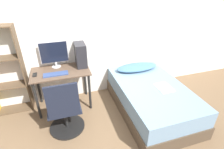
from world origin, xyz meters
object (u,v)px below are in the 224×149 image
Objects in this scene: office_chair at (65,113)px; bed at (151,98)px; pc_tower at (81,55)px; keyboard at (56,74)px; monitor at (54,53)px.

bed is (1.49, 0.05, -0.10)m from office_chair.
bed is 4.32× the size of pc_tower.
pc_tower is at bearing 25.63° from keyboard.
pc_tower is (0.46, 0.22, 0.20)m from keyboard.
monitor is 0.39m from keyboard.
office_chair is 0.53× the size of bed.
monitor reaches higher than pc_tower.
keyboard is at bearing 162.11° from bed.
monitor is at bearing 86.15° from keyboard.
pc_tower is (-1.09, 0.72, 0.69)m from bed.
bed is 3.79× the size of monitor.
keyboard reaches higher than bed.
office_chair is 2.37× the size of keyboard.
bed is at bearing 1.78° from office_chair.
office_chair is at bearing -178.22° from bed.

